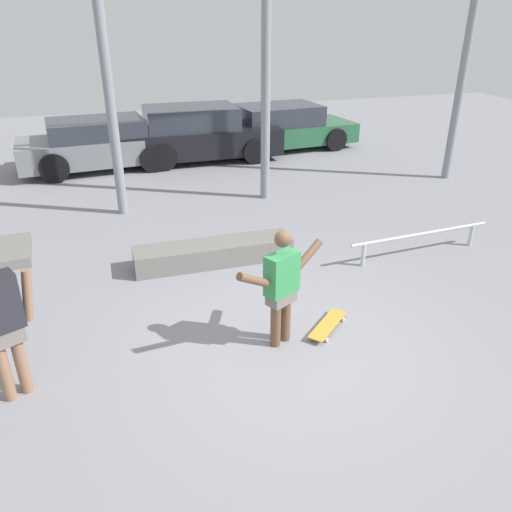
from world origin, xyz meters
The scene contains 9 objects.
ground_plane centered at (0.00, 0.00, 0.00)m, with size 36.00×36.00×0.00m, color gray.
skateboarder centered at (-0.08, 0.15, 0.84)m, with size 1.31×0.68×1.53m.
skateboard centered at (0.62, 0.22, 0.06)m, with size 0.75×0.69×0.08m.
grind_box centered at (-0.33, 2.61, 0.18)m, with size 2.62×0.58×0.36m, color slate.
grind_rail centered at (3.10, 1.79, 0.34)m, with size 2.73×0.20×0.42m.
parked_car_grey centered at (-1.73, 9.15, 0.65)m, with size 4.50×2.19×1.31m.
parked_car_black centered at (0.82, 9.21, 0.72)m, with size 4.56×2.08×1.49m.
parked_car_green centered at (3.58, 9.71, 0.64)m, with size 4.46×2.26×1.32m.
bystander centered at (-3.14, 0.14, 0.99)m, with size 0.75×0.42×1.80m.
Camera 1 is at (-2.02, -4.73, 3.75)m, focal length 35.00 mm.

